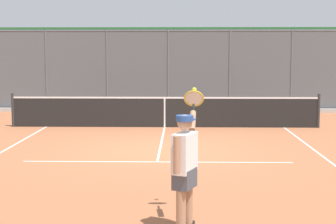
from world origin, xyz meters
TOP-DOWN VIEW (x-y plane):
  - ground_plane at (0.00, 0.00)m, footprint 60.00×60.00m
  - court_line_markings at (0.00, 1.64)m, footprint 7.59×9.71m
  - fence_backdrop at (-0.00, -8.91)m, footprint 17.51×1.37m
  - tennis_net at (0.00, -3.92)m, footprint 9.75×0.09m
  - tennis_player at (-0.57, 5.89)m, footprint 0.47×1.34m

SIDE VIEW (x-z plane):
  - ground_plane at x=0.00m, z-range 0.00..0.00m
  - court_line_markings at x=0.00m, z-range 0.00..0.01m
  - tennis_net at x=0.00m, z-range -0.04..1.03m
  - tennis_player at x=-0.57m, z-range -0.02..1.85m
  - fence_backdrop at x=0.00m, z-range -0.01..3.32m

